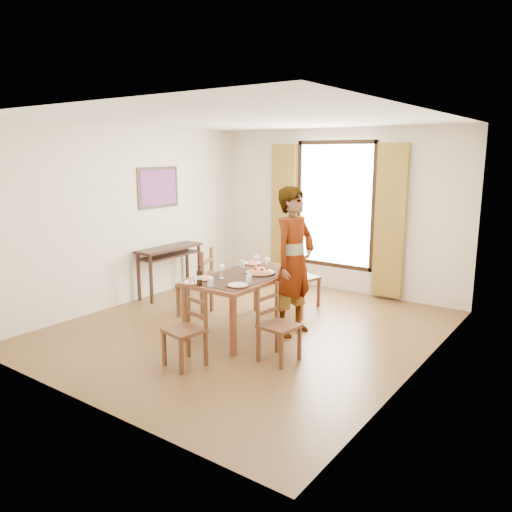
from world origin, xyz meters
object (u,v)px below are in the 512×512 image
Objects in this scene: console_table at (170,254)px; man at (294,262)px; dining_table at (246,280)px; pasta_platter at (260,270)px.

console_table is 2.63m from man.
console_table is 2.14m from dining_table.
pasta_platter is at bearing 114.38° from man.
console_table is 0.73× the size of dining_table.
console_table is 3.00× the size of pasta_platter.
man reaches higher than console_table.
pasta_platter reaches higher than console_table.
pasta_platter is (2.17, -0.51, 0.12)m from console_table.
console_table is 0.63× the size of man.
man is (0.55, 0.28, 0.26)m from dining_table.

